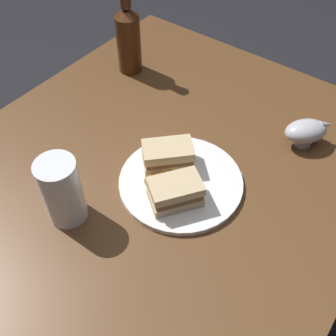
{
  "coord_description": "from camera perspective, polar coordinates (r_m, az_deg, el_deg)",
  "views": [
    {
      "loc": [
        0.47,
        0.39,
        1.41
      ],
      "look_at": [
        0.0,
        0.03,
        0.75
      ],
      "focal_mm": 43.14,
      "sensor_mm": 36.0,
      "label": 1
    }
  ],
  "objects": [
    {
      "name": "pint_glass",
      "position": [
        0.82,
        -14.65,
        -3.5
      ],
      "size": [
        0.08,
        0.08,
        0.15
      ],
      "color": "white",
      "rests_on": "dining_table"
    },
    {
      "name": "dining_table",
      "position": [
        1.22,
        -1.31,
        -11.49
      ],
      "size": [
        1.1,
        0.92,
        0.72
      ],
      "primitive_type": "cube",
      "color": "brown",
      "rests_on": "ground"
    },
    {
      "name": "potato_wedge_back",
      "position": [
        0.9,
        -1.64,
        0.35
      ],
      "size": [
        0.06,
        0.04,
        0.01
      ],
      "primitive_type": "cube",
      "rotation": [
        0.0,
        0.0,
        5.78
      ],
      "color": "#B77F33",
      "rests_on": "plate"
    },
    {
      "name": "gravy_boat",
      "position": [
        1.01,
        18.96,
        4.94
      ],
      "size": [
        0.12,
        0.12,
        0.07
      ],
      "color": "#B7B7BC",
      "rests_on": "dining_table"
    },
    {
      "name": "potato_wedge_front",
      "position": [
        0.87,
        -1.88,
        -1.9
      ],
      "size": [
        0.05,
        0.04,
        0.02
      ],
      "primitive_type": "cube",
      "rotation": [
        0.0,
        0.0,
        2.66
      ],
      "color": "#AD702D",
      "rests_on": "plate"
    },
    {
      "name": "sandwich_half_right",
      "position": [
        0.83,
        1.05,
        -3.41
      ],
      "size": [
        0.13,
        0.12,
        0.06
      ],
      "color": "#CCB284",
      "rests_on": "plate"
    },
    {
      "name": "ground_plane",
      "position": [
        1.54,
        -1.06,
        -18.22
      ],
      "size": [
        6.0,
        6.0,
        0.0
      ],
      "primitive_type": "plane",
      "color": "black"
    },
    {
      "name": "sandwich_half_left",
      "position": [
        0.89,
        -0.02,
        1.74
      ],
      "size": [
        0.12,
        0.12,
        0.06
      ],
      "color": "#CCB284",
      "rests_on": "plate"
    },
    {
      "name": "potato_wedge_middle",
      "position": [
        0.88,
        -1.01,
        -1.32
      ],
      "size": [
        0.05,
        0.04,
        0.02
      ],
      "primitive_type": "cube",
      "rotation": [
        0.0,
        0.0,
        5.83
      ],
      "color": "#B77F33",
      "rests_on": "plate"
    },
    {
      "name": "plate",
      "position": [
        0.89,
        1.75,
        -2.05
      ],
      "size": [
        0.27,
        0.27,
        0.01
      ],
      "primitive_type": "cylinder",
      "color": "white",
      "rests_on": "dining_table"
    },
    {
      "name": "cider_bottle",
      "position": [
        1.17,
        -5.63,
        17.88
      ],
      "size": [
        0.07,
        0.07,
        0.26
      ],
      "color": "#47230F",
      "rests_on": "dining_table"
    }
  ]
}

